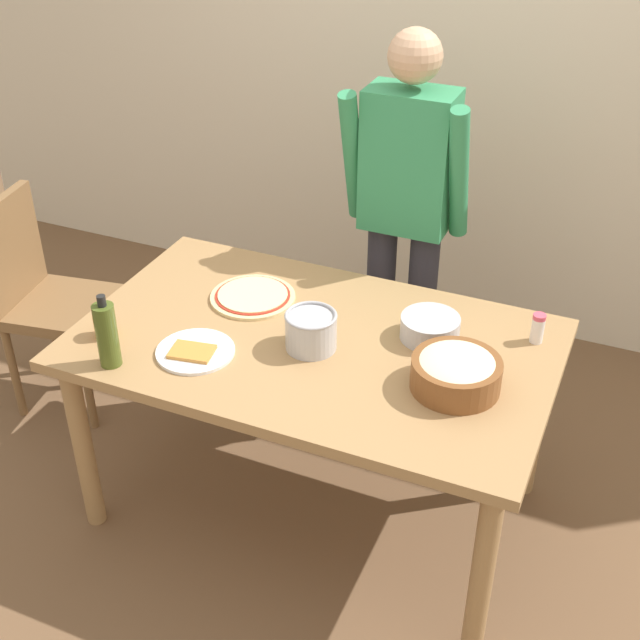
{
  "coord_description": "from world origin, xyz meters",
  "views": [
    {
      "loc": [
        0.96,
        -2.16,
        2.37
      ],
      "look_at": [
        0.0,
        0.05,
        0.81
      ],
      "focal_mm": 47.68,
      "sensor_mm": 36.0,
      "label": 1
    }
  ],
  "objects_px": {
    "person_cook": "(406,206)",
    "mixing_bowl_steel": "(430,328)",
    "dining_table": "(314,362)",
    "olive_oil_bottle": "(107,334)",
    "cup_orange": "(104,325)",
    "salt_shaker": "(538,328)",
    "plate_with_slice": "(195,351)",
    "steel_pot": "(311,331)",
    "popcorn_bowl": "(456,371)",
    "pizza_raw_on_board": "(253,296)",
    "chair_wooden_left": "(42,291)"
  },
  "relations": [
    {
      "from": "chair_wooden_left",
      "to": "dining_table",
      "type": "bearing_deg",
      "value": -7.54
    },
    {
      "from": "olive_oil_bottle",
      "to": "cup_orange",
      "type": "xyz_separation_m",
      "value": [
        -0.11,
        0.13,
        -0.07
      ]
    },
    {
      "from": "plate_with_slice",
      "to": "salt_shaker",
      "type": "xyz_separation_m",
      "value": [
        1.01,
        0.52,
        0.04
      ]
    },
    {
      "from": "chair_wooden_left",
      "to": "cup_orange",
      "type": "relative_size",
      "value": 11.18
    },
    {
      "from": "plate_with_slice",
      "to": "olive_oil_bottle",
      "type": "xyz_separation_m",
      "value": [
        -0.22,
        -0.16,
        0.11
      ]
    },
    {
      "from": "person_cook",
      "to": "olive_oil_bottle",
      "type": "height_order",
      "value": "person_cook"
    },
    {
      "from": "steel_pot",
      "to": "salt_shaker",
      "type": "xyz_separation_m",
      "value": [
        0.68,
        0.33,
        -0.01
      ]
    },
    {
      "from": "mixing_bowl_steel",
      "to": "steel_pot",
      "type": "relative_size",
      "value": 1.15
    },
    {
      "from": "plate_with_slice",
      "to": "mixing_bowl_steel",
      "type": "height_order",
      "value": "mixing_bowl_steel"
    },
    {
      "from": "pizza_raw_on_board",
      "to": "plate_with_slice",
      "type": "distance_m",
      "value": 0.39
    },
    {
      "from": "popcorn_bowl",
      "to": "mixing_bowl_steel",
      "type": "bearing_deg",
      "value": 123.39
    },
    {
      "from": "chair_wooden_left",
      "to": "plate_with_slice",
      "type": "relative_size",
      "value": 3.65
    },
    {
      "from": "person_cook",
      "to": "cup_orange",
      "type": "bearing_deg",
      "value": -125.31
    },
    {
      "from": "chair_wooden_left",
      "to": "mixing_bowl_steel",
      "type": "bearing_deg",
      "value": -0.26
    },
    {
      "from": "salt_shaker",
      "to": "pizza_raw_on_board",
      "type": "bearing_deg",
      "value": -172.55
    },
    {
      "from": "mixing_bowl_steel",
      "to": "olive_oil_bottle",
      "type": "distance_m",
      "value": 1.06
    },
    {
      "from": "person_cook",
      "to": "plate_with_slice",
      "type": "xyz_separation_m",
      "value": [
        -0.39,
        -0.98,
        -0.17
      ]
    },
    {
      "from": "cup_orange",
      "to": "steel_pot",
      "type": "bearing_deg",
      "value": 17.87
    },
    {
      "from": "person_cook",
      "to": "salt_shaker",
      "type": "height_order",
      "value": "person_cook"
    },
    {
      "from": "chair_wooden_left",
      "to": "cup_orange",
      "type": "xyz_separation_m",
      "value": [
        0.66,
        -0.43,
        0.26
      ]
    },
    {
      "from": "dining_table",
      "to": "popcorn_bowl",
      "type": "height_order",
      "value": "popcorn_bowl"
    },
    {
      "from": "olive_oil_bottle",
      "to": "chair_wooden_left",
      "type": "bearing_deg",
      "value": 144.19
    },
    {
      "from": "chair_wooden_left",
      "to": "pizza_raw_on_board",
      "type": "bearing_deg",
      "value": -1.04
    },
    {
      "from": "plate_with_slice",
      "to": "steel_pot",
      "type": "xyz_separation_m",
      "value": [
        0.34,
        0.19,
        0.06
      ]
    },
    {
      "from": "person_cook",
      "to": "cup_orange",
      "type": "relative_size",
      "value": 19.06
    },
    {
      "from": "dining_table",
      "to": "chair_wooden_left",
      "type": "xyz_separation_m",
      "value": [
        -1.32,
        0.17,
        -0.13
      ]
    },
    {
      "from": "dining_table",
      "to": "olive_oil_bottle",
      "type": "distance_m",
      "value": 0.7
    },
    {
      "from": "pizza_raw_on_board",
      "to": "mixing_bowl_steel",
      "type": "height_order",
      "value": "mixing_bowl_steel"
    },
    {
      "from": "pizza_raw_on_board",
      "to": "mixing_bowl_steel",
      "type": "bearing_deg",
      "value": 0.92
    },
    {
      "from": "mixing_bowl_steel",
      "to": "person_cook",
      "type": "bearing_deg",
      "value": 116.24
    },
    {
      "from": "popcorn_bowl",
      "to": "salt_shaker",
      "type": "height_order",
      "value": "popcorn_bowl"
    },
    {
      "from": "salt_shaker",
      "to": "popcorn_bowl",
      "type": "bearing_deg",
      "value": -116.97
    },
    {
      "from": "salt_shaker",
      "to": "cup_orange",
      "type": "bearing_deg",
      "value": -157.95
    },
    {
      "from": "plate_with_slice",
      "to": "mixing_bowl_steel",
      "type": "bearing_deg",
      "value": 30.22
    },
    {
      "from": "dining_table",
      "to": "person_cook",
      "type": "height_order",
      "value": "person_cook"
    },
    {
      "from": "dining_table",
      "to": "olive_oil_bottle",
      "type": "height_order",
      "value": "olive_oil_bottle"
    },
    {
      "from": "popcorn_bowl",
      "to": "mixing_bowl_steel",
      "type": "height_order",
      "value": "popcorn_bowl"
    },
    {
      "from": "chair_wooden_left",
      "to": "salt_shaker",
      "type": "height_order",
      "value": "chair_wooden_left"
    },
    {
      "from": "salt_shaker",
      "to": "steel_pot",
      "type": "bearing_deg",
      "value": -154.07
    },
    {
      "from": "person_cook",
      "to": "plate_with_slice",
      "type": "height_order",
      "value": "person_cook"
    },
    {
      "from": "dining_table",
      "to": "olive_oil_bottle",
      "type": "bearing_deg",
      "value": -144.82
    },
    {
      "from": "plate_with_slice",
      "to": "person_cook",
      "type": "bearing_deg",
      "value": 68.49
    },
    {
      "from": "pizza_raw_on_board",
      "to": "popcorn_bowl",
      "type": "distance_m",
      "value": 0.85
    },
    {
      "from": "popcorn_bowl",
      "to": "person_cook",
      "type": "bearing_deg",
      "value": 118.38
    },
    {
      "from": "person_cook",
      "to": "mixing_bowl_steel",
      "type": "bearing_deg",
      "value": -63.76
    },
    {
      "from": "cup_orange",
      "to": "olive_oil_bottle",
      "type": "bearing_deg",
      "value": -48.66
    },
    {
      "from": "plate_with_slice",
      "to": "steel_pot",
      "type": "relative_size",
      "value": 1.5
    },
    {
      "from": "olive_oil_bottle",
      "to": "steel_pot",
      "type": "bearing_deg",
      "value": 31.69
    },
    {
      "from": "cup_orange",
      "to": "salt_shaker",
      "type": "relative_size",
      "value": 0.8
    },
    {
      "from": "cup_orange",
      "to": "person_cook",
      "type": "bearing_deg",
      "value": 54.69
    }
  ]
}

